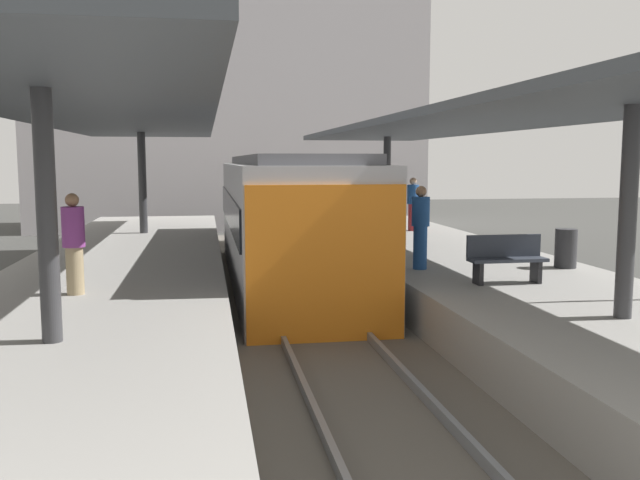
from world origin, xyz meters
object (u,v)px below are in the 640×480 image
object	(u,v)px
commuter_train	(286,221)
litter_bin	(566,248)
passenger_mid_platform	(420,226)
passenger_far_end	(413,203)
platform_bench	(506,257)
passenger_near_bench	(74,242)

from	to	relation	value
commuter_train	litter_bin	world-z (taller)	commuter_train
passenger_mid_platform	passenger_far_end	bearing A→B (deg)	73.81
passenger_mid_platform	passenger_far_end	size ratio (longest dim) A/B	1.02
platform_bench	passenger_near_bench	xyz separation A→B (m)	(-7.42, 0.20, 0.40)
platform_bench	passenger_near_bench	size ratio (longest dim) A/B	0.84
litter_bin	passenger_far_end	distance (m)	7.69
passenger_mid_platform	passenger_far_end	distance (m)	7.60
commuter_train	passenger_far_end	size ratio (longest dim) A/B	6.85
passenger_near_bench	passenger_far_end	world-z (taller)	passenger_near_bench
litter_bin	passenger_mid_platform	xyz separation A→B (m)	(-3.00, 0.33, 0.47)
commuter_train	platform_bench	xyz separation A→B (m)	(3.36, -5.14, -0.26)
commuter_train	platform_bench	world-z (taller)	commuter_train
commuter_train	passenger_mid_platform	world-z (taller)	commuter_train
platform_bench	passenger_mid_platform	bearing A→B (deg)	120.23
passenger_near_bench	passenger_mid_platform	size ratio (longest dim) A/B	0.99
platform_bench	passenger_far_end	size ratio (longest dim) A/B	0.84
passenger_mid_platform	litter_bin	bearing A→B (deg)	-6.21
platform_bench	passenger_near_bench	world-z (taller)	passenger_near_bench
litter_bin	passenger_mid_platform	size ratio (longest dim) A/B	0.48
litter_bin	passenger_near_bench	bearing A→B (deg)	-172.47
commuter_train	platform_bench	bearing A→B (deg)	-56.83
litter_bin	passenger_near_bench	xyz separation A→B (m)	(-9.39, -1.24, 0.46)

